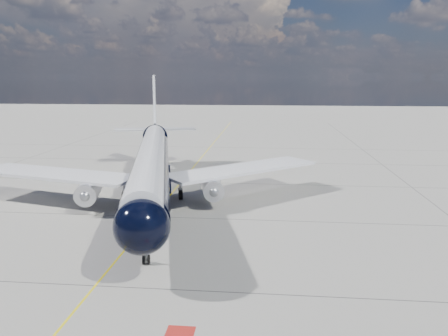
{
  "coord_description": "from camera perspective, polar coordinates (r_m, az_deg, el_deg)",
  "views": [
    {
      "loc": [
        11.34,
        -31.24,
        13.82
      ],
      "look_at": [
        6.72,
        15.67,
        4.0
      ],
      "focal_mm": 35.0,
      "sensor_mm": 36.0,
      "label": 1
    }
  ],
  "objects": [
    {
      "name": "red_marking",
      "position": [
        25.74,
        -5.82,
        -20.75
      ],
      "size": [
        1.6,
        1.6,
        0.01
      ],
      "primitive_type": "cube",
      "color": "maroon",
      "rests_on": "ground"
    },
    {
      "name": "ground",
      "position": [
        63.8,
        -4.75,
        -0.78
      ],
      "size": [
        320.0,
        320.0,
        0.0
      ],
      "primitive_type": "plane",
      "color": "gray",
      "rests_on": "ground"
    },
    {
      "name": "taxiway_centerline",
      "position": [
        59.02,
        -5.62,
        -1.83
      ],
      "size": [
        0.16,
        160.0,
        0.01
      ],
      "primitive_type": "cube",
      "color": "yellow",
      "rests_on": "ground"
    },
    {
      "name": "main_airliner",
      "position": [
        50.06,
        -9.44,
        0.75
      ],
      "size": [
        39.23,
        48.46,
        14.16
      ],
      "rotation": [
        0.0,
        0.0,
        0.23
      ],
      "color": "black",
      "rests_on": "ground"
    }
  ]
}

